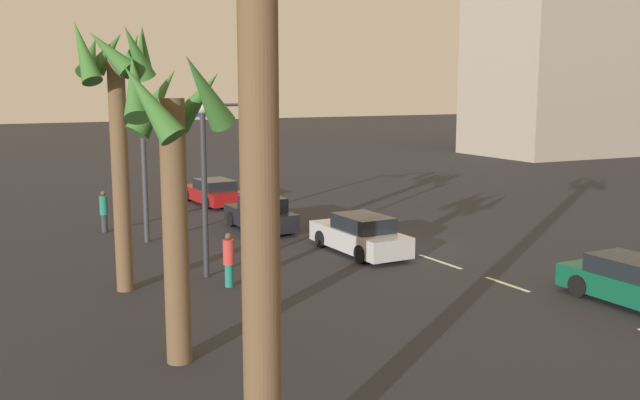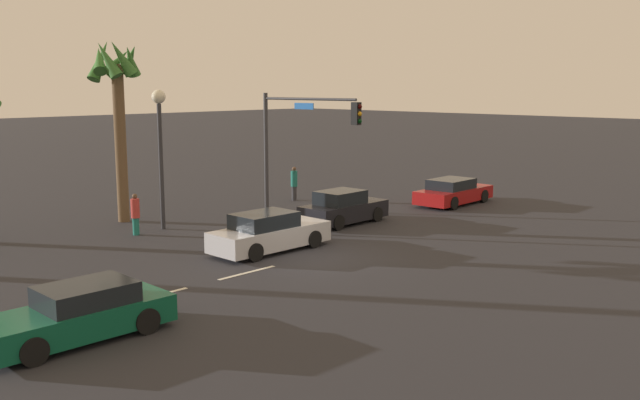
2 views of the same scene
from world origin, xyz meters
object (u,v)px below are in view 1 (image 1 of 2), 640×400
car_0 (261,215)px  pedestrian_1 (104,210)px  palm_tree_0 (259,18)px  palm_tree_2 (116,95)px  pedestrian_0 (229,259)px  palm_tree_1 (172,153)px  car_1 (213,192)px  car_3 (637,284)px  building_0 (572,43)px  traffic_signal (193,142)px  car_2 (360,235)px  streetlamp (203,150)px

car_0 → pedestrian_1: size_ratio=2.36×
palm_tree_0 → palm_tree_2: bearing=-3.6°
pedestrian_0 → palm_tree_1: (-4.98, 3.16, 3.72)m
pedestrian_0 → palm_tree_0: 12.62m
pedestrian_0 → pedestrian_1: (10.20, 1.50, 0.05)m
pedestrian_1 → palm_tree_1: (-15.18, 1.65, 3.68)m
car_1 → car_3: (-22.05, -4.12, 0.00)m
car_1 → building_0: building_0 is taller
palm_tree_2 → building_0: 53.28m
traffic_signal → car_3: bearing=-152.5°
car_2 → car_3: (-8.99, -3.35, -0.05)m
traffic_signal → building_0: bearing=-66.0°
traffic_signal → palm_tree_1: palm_tree_1 is taller
traffic_signal → palm_tree_0: size_ratio=0.57×
pedestrian_0 → building_0: building_0 is taller
car_2 → traffic_signal: (5.70, 4.28, 3.15)m
car_0 → palm_tree_2: size_ratio=0.52×
car_0 → car_1: bearing=-5.1°
car_0 → building_0: size_ratio=0.20×
car_0 → car_3: car_0 is taller
palm_tree_0 → palm_tree_2: 11.68m
pedestrian_0 → pedestrian_1: size_ratio=0.95×
streetlamp → palm_tree_0: palm_tree_0 is taller
traffic_signal → building_0: size_ratio=0.28×
pedestrian_0 → pedestrian_1: pedestrian_1 is taller
car_3 → palm_tree_0: bearing=104.8°
car_1 → building_0: (11.44, -38.80, 9.44)m
palm_tree_1 → building_0: bearing=-56.3°
pedestrian_0 → pedestrian_1: bearing=8.4°
car_2 → building_0: building_0 is taller
pedestrian_1 → palm_tree_1: palm_tree_1 is taller
streetlamp → car_1: bearing=-21.3°
car_0 → streetlamp: streetlamp is taller
streetlamp → palm_tree_2: bearing=96.9°
pedestrian_0 → palm_tree_2: palm_tree_2 is taller
palm_tree_0 → car_2: bearing=-37.3°
car_2 → pedestrian_1: (8.36, 7.32, 0.26)m
car_1 → car_2: 13.08m
streetlamp → car_3: bearing=-132.4°
pedestrian_1 → palm_tree_1: bearing=173.8°
car_2 → building_0: bearing=-57.2°
car_3 → palm_tree_2: size_ratio=0.56×
palm_tree_1 → traffic_signal: bearing=-20.5°
streetlamp → pedestrian_1: bearing=8.4°
pedestrian_1 → car_2: bearing=-138.8°
car_1 → traffic_signal: 8.76m
car_0 → car_3: size_ratio=0.92×
streetlamp → palm_tree_0: size_ratio=0.58×
pedestrian_1 → building_0: building_0 is taller
car_3 → palm_tree_1: size_ratio=0.66×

